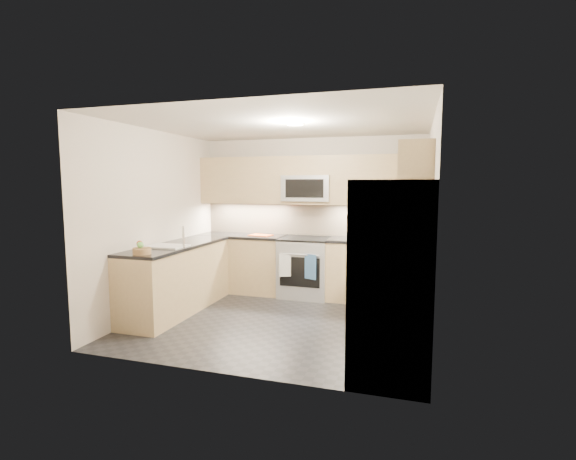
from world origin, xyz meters
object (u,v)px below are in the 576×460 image
at_px(refrigerator, 392,279).
at_px(utensil_bowl, 392,235).
at_px(microwave, 308,188).
at_px(gas_range, 305,268).
at_px(cutting_board, 261,235).
at_px(fruit_basket, 142,251).

bearing_deg(refrigerator, utensil_bowl, 93.05).
xyz_separation_m(microwave, refrigerator, (1.45, -2.55, -0.80)).
bearing_deg(gas_range, cutting_board, 179.82).
relative_size(gas_range, microwave, 1.20).
bearing_deg(gas_range, fruit_basket, -124.27).
relative_size(gas_range, refrigerator, 0.51).
height_order(utensil_bowl, fruit_basket, utensil_bowl).
distance_m(utensil_bowl, cutting_board, 2.07).
bearing_deg(gas_range, utensil_bowl, -1.24).
height_order(utensil_bowl, cutting_board, utensil_bowl).
xyz_separation_m(microwave, cutting_board, (-0.75, -0.12, -0.75)).
xyz_separation_m(gas_range, utensil_bowl, (1.32, -0.03, 0.57)).
xyz_separation_m(cutting_board, fruit_basket, (-0.69, -2.12, 0.03)).
distance_m(utensil_bowl, fruit_basket, 3.46).
relative_size(gas_range, utensil_bowl, 2.96).
bearing_deg(refrigerator, cutting_board, 132.17).
bearing_deg(microwave, utensil_bowl, -6.63).
relative_size(gas_range, cutting_board, 2.60).
bearing_deg(fruit_basket, cutting_board, 71.88).
relative_size(microwave, fruit_basket, 3.61).
bearing_deg(cutting_board, utensil_bowl, -0.86).
bearing_deg(microwave, cutting_board, -170.69).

